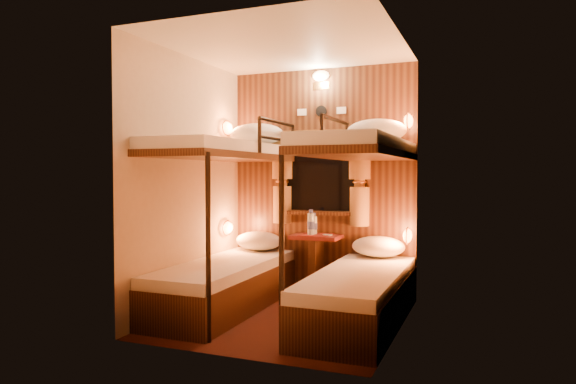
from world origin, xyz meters
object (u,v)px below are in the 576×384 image
at_px(bunk_left, 225,251).
at_px(table, 316,257).
at_px(bunk_right, 359,259).
at_px(bottle_left, 314,225).
at_px(bottle_right, 311,224).

xyz_separation_m(bunk_left, table, (0.65, 0.78, -0.14)).
bearing_deg(bunk_right, bottle_left, 130.06).
bearing_deg(table, bunk_right, -50.33).
distance_m(bunk_right, table, 1.02).
bearing_deg(bunk_right, bunk_left, 180.00).
bearing_deg(bunk_right, table, 129.67).
distance_m(bunk_right, bottle_left, 1.07).
height_order(bunk_right, bottle_left, bunk_right).
bearing_deg(bunk_right, bottle_right, 132.90).
bearing_deg(bottle_left, table, -40.07).
xyz_separation_m(table, bottle_right, (-0.04, -0.04, 0.35)).
distance_m(bunk_left, bunk_right, 1.30).
bearing_deg(bottle_left, bottle_right, -101.83).
height_order(bunk_left, table, bunk_left).
relative_size(bunk_left, bottle_left, 8.38).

